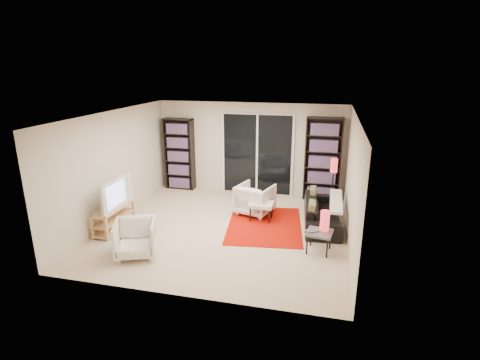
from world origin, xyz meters
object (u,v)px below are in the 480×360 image
(armchair_front, at_px, (135,238))
(bookshelf_left, at_px, (179,154))
(side_table, at_px, (319,234))
(bookshelf_right, at_px, (323,159))
(ottoman, at_px, (261,205))
(tv_stand, at_px, (114,217))
(floor_lamp, at_px, (334,171))
(sofa, at_px, (322,212))
(armchair_back, at_px, (255,199))

(armchair_front, bearing_deg, bookshelf_left, 78.30)
(bookshelf_left, relative_size, side_table, 3.81)
(bookshelf_right, height_order, ottoman, bookshelf_right)
(bookshelf_left, xyz_separation_m, bookshelf_right, (3.85, -0.00, 0.07))
(bookshelf_left, xyz_separation_m, tv_stand, (-0.30, -2.91, -0.71))
(side_table, relative_size, floor_lamp, 0.42)
(tv_stand, height_order, armchair_front, armchair_front)
(armchair_front, height_order, ottoman, armchair_front)
(sofa, bearing_deg, ottoman, 88.15)
(side_table, bearing_deg, tv_stand, 179.80)
(bookshelf_right, height_order, armchair_front, bookshelf_right)
(armchair_back, distance_m, floor_lamp, 1.99)
(sofa, distance_m, armchair_front, 3.91)
(side_table, xyz_separation_m, floor_lamp, (0.21, 2.38, 0.56))
(bookshelf_left, bearing_deg, ottoman, -33.14)
(side_table, bearing_deg, armchair_front, -164.38)
(ottoman, bearing_deg, bookshelf_left, 146.86)
(armchair_back, bearing_deg, tv_stand, 46.00)
(bookshelf_left, height_order, side_table, bookshelf_left)
(tv_stand, bearing_deg, sofa, 16.80)
(tv_stand, distance_m, ottoman, 3.15)
(ottoman, xyz_separation_m, side_table, (1.30, -1.23, 0.01))
(sofa, height_order, ottoman, sofa)
(armchair_back, relative_size, armchair_front, 1.06)
(ottoman, distance_m, floor_lamp, 1.99)
(bookshelf_right, height_order, armchair_back, bookshelf_right)
(sofa, distance_m, side_table, 1.30)
(bookshelf_left, distance_m, sofa, 4.32)
(bookshelf_right, distance_m, ottoman, 2.22)
(bookshelf_right, relative_size, armchair_front, 2.90)
(bookshelf_left, bearing_deg, bookshelf_right, -0.00)
(armchair_front, bearing_deg, tv_stand, 115.39)
(bookshelf_left, xyz_separation_m, side_table, (3.91, -2.93, -0.62))
(bookshelf_left, relative_size, armchair_back, 2.53)
(sofa, distance_m, floor_lamp, 1.27)
(ottoman, bearing_deg, floor_lamp, 37.14)
(bookshelf_right, xyz_separation_m, sofa, (0.08, -1.64, -0.78))
(armchair_back, xyz_separation_m, side_table, (1.51, -1.57, 0.00))
(armchair_back, bearing_deg, bookshelf_right, -120.70)
(side_table, height_order, floor_lamp, floor_lamp)
(tv_stand, relative_size, armchair_front, 1.59)
(bookshelf_right, distance_m, sofa, 1.81)
(bookshelf_right, xyz_separation_m, floor_lamp, (0.27, -0.55, -0.14))
(bookshelf_left, relative_size, armchair_front, 2.69)
(bookshelf_left, height_order, armchair_front, bookshelf_left)
(sofa, height_order, floor_lamp, floor_lamp)
(tv_stand, bearing_deg, floor_lamp, 28.10)
(sofa, bearing_deg, armchair_back, 75.27)
(bookshelf_left, bearing_deg, armchair_back, -29.63)
(sofa, height_order, side_table, sofa)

